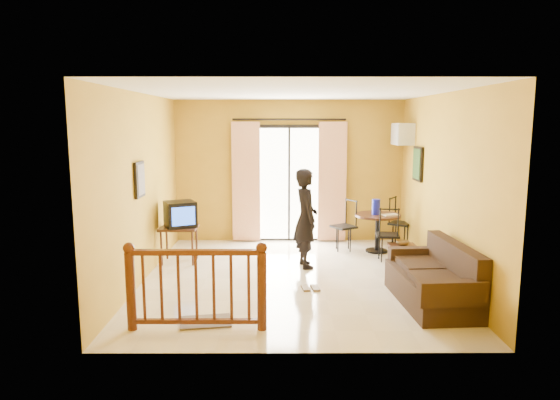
{
  "coord_description": "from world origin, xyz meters",
  "views": [
    {
      "loc": [
        -0.21,
        -7.37,
        2.38
      ],
      "look_at": [
        -0.19,
        0.2,
        1.19
      ],
      "focal_mm": 32.0,
      "sensor_mm": 36.0,
      "label": 1
    }
  ],
  "objects_px": {
    "standing_person": "(306,218)",
    "coffee_table": "(405,255)",
    "sofa": "(436,281)",
    "television": "(180,214)",
    "dining_table": "(378,222)"
  },
  "relations": [
    {
      "from": "dining_table",
      "to": "coffee_table",
      "type": "distance_m",
      "value": 1.2
    },
    {
      "from": "coffee_table",
      "to": "standing_person",
      "type": "relative_size",
      "value": 0.49
    },
    {
      "from": "coffee_table",
      "to": "sofa",
      "type": "distance_m",
      "value": 1.55
    },
    {
      "from": "television",
      "to": "coffee_table",
      "type": "xyz_separation_m",
      "value": [
        3.72,
        -0.43,
        -0.6
      ]
    },
    {
      "from": "standing_person",
      "to": "coffee_table",
      "type": "bearing_deg",
      "value": -108.23
    },
    {
      "from": "television",
      "to": "dining_table",
      "type": "bearing_deg",
      "value": -13.56
    },
    {
      "from": "dining_table",
      "to": "coffee_table",
      "type": "bearing_deg",
      "value": -77.96
    },
    {
      "from": "television",
      "to": "standing_person",
      "type": "distance_m",
      "value": 2.12
    },
    {
      "from": "dining_table",
      "to": "television",
      "type": "bearing_deg",
      "value": -168.67
    },
    {
      "from": "standing_person",
      "to": "sofa",
      "type": "bearing_deg",
      "value": -148.8
    },
    {
      "from": "television",
      "to": "sofa",
      "type": "height_order",
      "value": "television"
    },
    {
      "from": "coffee_table",
      "to": "sofa",
      "type": "height_order",
      "value": "sofa"
    },
    {
      "from": "coffee_table",
      "to": "standing_person",
      "type": "distance_m",
      "value": 1.72
    },
    {
      "from": "sofa",
      "to": "standing_person",
      "type": "distance_m",
      "value": 2.42
    },
    {
      "from": "dining_table",
      "to": "coffee_table",
      "type": "relative_size",
      "value": 1.05
    }
  ]
}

